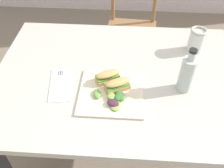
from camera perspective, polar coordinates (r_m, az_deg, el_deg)
The scene contains 10 objects.
dining_table at distance 1.30m, azimuth 3.04°, elevation -1.88°, with size 1.29×0.89×0.74m.
chair_wooden_far at distance 2.10m, azimuth 4.46°, elevation 12.34°, with size 0.42×0.42×0.87m.
plate_lunch at distance 1.13m, azimuth -0.14°, elevation -1.97°, with size 0.29×0.29×0.01m, color beige.
sandwich_half_front at distance 1.11m, azimuth 1.25°, elevation -0.18°, with size 0.12×0.10×0.06m.
sandwich_half_back at distance 1.15m, azimuth -0.97°, elevation 1.75°, with size 0.12×0.10×0.06m.
salad_mixed_greens at distance 1.09m, azimuth 0.22°, elevation -3.00°, with size 0.15×0.14×0.02m.
napkin_folded at distance 1.19m, azimuth -11.60°, elevation -0.15°, with size 0.10×0.22×0.00m, color white.
fork_on_napkin at distance 1.20m, azimuth -11.62°, elevation 0.55°, with size 0.06×0.18×0.00m.
bottle_cold_brew at distance 1.14m, azimuth 16.56°, elevation 1.81°, with size 0.07×0.07×0.22m.
mason_jar_iced_tea at distance 1.41m, azimuth 18.62°, elevation 9.21°, with size 0.08×0.08×0.13m.
Camera 1 is at (-0.12, -0.76, 1.56)m, focal length 40.20 mm.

